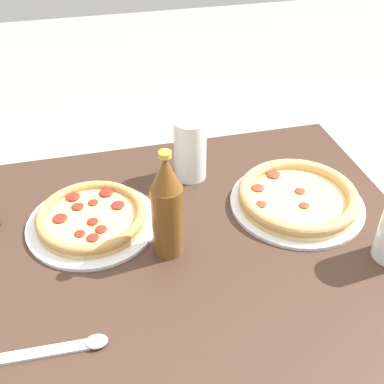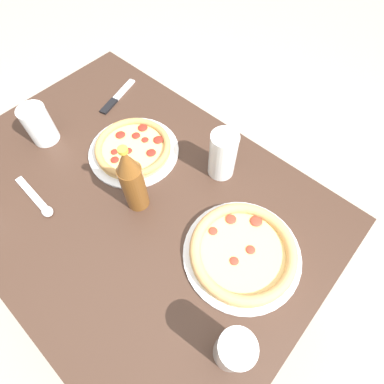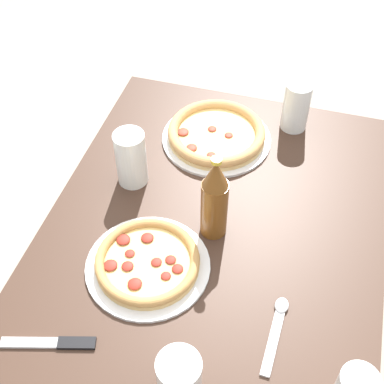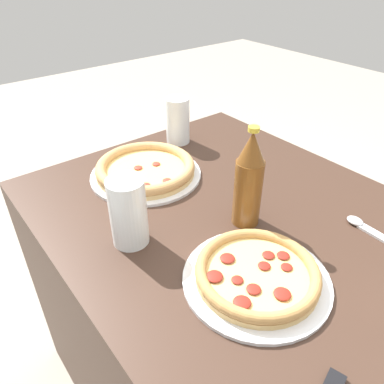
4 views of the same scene
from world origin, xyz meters
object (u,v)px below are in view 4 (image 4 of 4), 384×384
Objects in this scene: beer_bottle at (249,180)px; glass_red_wine at (129,215)px; glass_lemonade at (178,123)px; pizza_margherita at (257,274)px; spoon at (374,232)px; pizza_pepperoni at (146,169)px.

glass_red_wine is at bearing 66.63° from beer_bottle.
glass_red_wine reaches higher than glass_lemonade.
pizza_margherita reaches higher than spoon.
pizza_pepperoni is 0.33m from beer_bottle.
spoon is at bearing -126.05° from glass_red_wine.
pizza_margherita is 0.93× the size of pizza_pepperoni.
beer_bottle is 0.30m from spoon.
beer_bottle is at bearing -113.37° from glass_red_wine.
glass_lemonade is 0.44m from beer_bottle.
pizza_margherita is 0.28m from glass_red_wine.
pizza_pepperoni is 0.58m from spoon.
beer_bottle is (-0.42, 0.12, 0.05)m from glass_lemonade.
pizza_pepperoni is 1.98× the size of glass_red_wine.
glass_red_wine is (0.25, 0.12, 0.05)m from pizza_margherita.
glass_lemonade is at bearing -22.73° from pizza_margherita.
glass_lemonade is (0.57, -0.24, 0.05)m from pizza_margherita.
pizza_margherita is 1.84× the size of glass_red_wine.
glass_red_wine is at bearing 131.50° from glass_lemonade.
pizza_margherita is 0.31m from spoon.
spoon is at bearing -153.38° from pizza_pepperoni.
beer_bottle is (0.14, -0.11, 0.09)m from pizza_margherita.
pizza_margherita is at bearing 157.27° from glass_lemonade.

